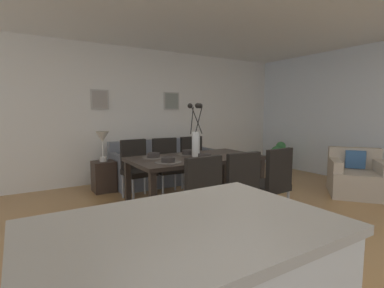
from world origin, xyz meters
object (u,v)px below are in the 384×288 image
at_px(dining_chair_mid_right, 195,160).
at_px(dining_chair_mid_left, 271,181).
at_px(dining_chair_far_right, 167,163).
at_px(side_table, 104,176).
at_px(bowl_near_right, 154,155).
at_px(bowl_far_left, 205,156).
at_px(dining_chair_near_left, 197,195).
at_px(framed_picture_left, 100,99).
at_px(dining_table, 196,162).
at_px(dining_chair_far_left, 237,187).
at_px(bowl_near_left, 168,159).
at_px(framed_picture_center, 172,101).
at_px(centerpiece_vase, 196,136).
at_px(potted_plant, 278,155).
at_px(dining_chair_near_right, 137,166).
at_px(bowl_far_right, 188,152).
at_px(table_lamp, 103,140).
at_px(armchair, 356,178).
at_px(sofa, 162,168).

bearing_deg(dining_chair_mid_right, dining_chair_mid_left, -89.83).
distance_m(dining_chair_far_right, side_table, 1.13).
relative_size(bowl_near_right, bowl_far_left, 1.00).
height_order(dining_chair_near_left, bowl_near_right, dining_chair_near_left).
bearing_deg(dining_chair_mid_right, framed_picture_left, 136.03).
xyz_separation_m(dining_table, dining_chair_mid_right, (0.54, 0.89, -0.15)).
xyz_separation_m(dining_chair_far_left, dining_chair_mid_left, (0.57, 0.02, 0.00)).
height_order(dining_chair_far_left, bowl_near_left, dining_chair_far_left).
height_order(dining_chair_near_left, dining_chair_far_right, same).
distance_m(bowl_near_left, framed_picture_center, 2.80).
xyz_separation_m(centerpiece_vase, framed_picture_center, (0.75, 2.14, 0.56)).
bearing_deg(dining_chair_near_left, potted_plant, 30.59).
bearing_deg(framed_picture_left, dining_chair_near_right, -79.39).
distance_m(dining_table, dining_chair_near_right, 1.06).
bearing_deg(dining_chair_mid_left, dining_chair_near_left, -178.82).
relative_size(bowl_far_left, framed_picture_center, 0.46).
xyz_separation_m(dining_chair_mid_left, bowl_far_right, (-0.55, 1.10, 0.27)).
xyz_separation_m(dining_chair_far_right, table_lamp, (-0.87, 0.68, 0.38)).
relative_size(bowl_far_right, armchair, 0.15).
bearing_deg(sofa, bowl_near_left, -113.72).
distance_m(dining_table, centerpiece_vase, 0.36).
bearing_deg(bowl_far_left, bowl_near_right, 141.41).
xyz_separation_m(bowl_far_right, framed_picture_left, (-0.75, 1.92, 0.80)).
bearing_deg(bowl_near_left, side_table, 100.47).
bearing_deg(bowl_near_right, side_table, 103.70).
bearing_deg(dining_chair_far_right, dining_table, -90.14).
xyz_separation_m(dining_chair_far_right, side_table, (-0.87, 0.68, -0.25)).
relative_size(dining_chair_far_right, bowl_near_right, 5.41).
distance_m(dining_chair_mid_right, centerpiece_vase, 1.16).
bearing_deg(dining_chair_mid_left, dining_chair_near_right, 120.75).
bearing_deg(dining_table, bowl_near_right, 158.25).
relative_size(dining_chair_far_left, dining_chair_mid_right, 1.00).
bearing_deg(dining_table, dining_chair_near_right, 119.51).
bearing_deg(dining_chair_mid_left, dining_chair_far_right, 107.26).
bearing_deg(dining_chair_near_right, potted_plant, 5.00).
relative_size(dining_chair_near_left, centerpiece_vase, 1.25).
bearing_deg(dining_chair_far_left, bowl_far_right, 88.84).
relative_size(dining_table, dining_chair_far_left, 1.96).
xyz_separation_m(dining_chair_far_right, bowl_far_right, (-0.00, -0.67, 0.27)).
xyz_separation_m(dining_chair_mid_left, side_table, (-1.42, 2.44, -0.25)).
bearing_deg(framed_picture_center, bowl_near_left, -118.67).
bearing_deg(dining_chair_near_right, bowl_far_left, -65.39).
height_order(centerpiece_vase, armchair, centerpiece_vase).
xyz_separation_m(dining_chair_near_left, sofa, (0.84, 2.56, -0.23)).
bearing_deg(bowl_far_left, dining_chair_far_left, -91.89).
distance_m(dining_chair_near_left, centerpiece_vase, 1.18).
distance_m(bowl_far_left, table_lamp, 1.98).
height_order(bowl_near_right, armchair, bowl_near_right).
xyz_separation_m(bowl_near_left, framed_picture_center, (1.29, 2.35, 0.80)).
height_order(dining_table, framed_picture_center, framed_picture_center).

